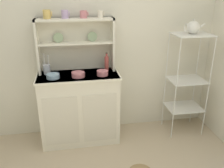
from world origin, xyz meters
The scene contains 14 objects.
wall_back centered at (0.00, 1.62, 1.25)m, with size 3.84×0.05×2.50m, color silver.
hutch_cabinet centered at (-0.11, 1.37, 0.44)m, with size 0.94×0.45×0.85m.
hutch_shelf_unit centered at (-0.11, 1.53, 1.21)m, with size 0.87×0.18×0.61m.
bakers_rack centered at (1.21, 1.34, 0.78)m, with size 0.44×0.35×1.27m.
cup_gold_0 centered at (-0.40, 1.49, 1.51)m, with size 0.09×0.08×0.09m.
cup_lilac_1 centered at (-0.21, 1.49, 1.50)m, with size 0.09×0.08×0.09m.
cup_rose_2 centered at (-0.01, 1.49, 1.50)m, with size 0.09×0.08×0.08m.
cup_cream_3 centered at (0.17, 1.49, 1.50)m, with size 0.08×0.06×0.08m.
bowl_mixing_large centered at (-0.39, 1.29, 0.88)m, with size 0.14×0.14×0.05m, color #8EB2D1.
bowl_floral_medium centered at (-0.11, 1.29, 0.88)m, with size 0.15×0.15×0.05m, color #D17A84.
bowl_cream_small centered at (0.16, 1.29, 0.88)m, with size 0.12×0.12×0.06m, color #D17A84.
jam_bottle centered at (0.23, 1.45, 0.94)m, with size 0.05×0.05×0.22m.
utensil_jar centered at (-0.46, 1.45, 0.91)m, with size 0.08×0.08×0.24m.
porcelain_teapot centered at (1.21, 1.34, 1.35)m, with size 0.24×0.15×0.17m.
Camera 1 is at (-0.19, -1.30, 1.80)m, focal length 39.64 mm.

